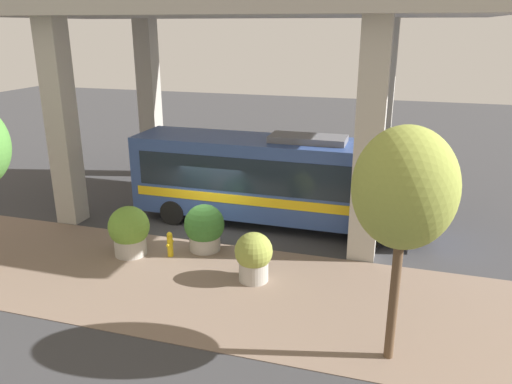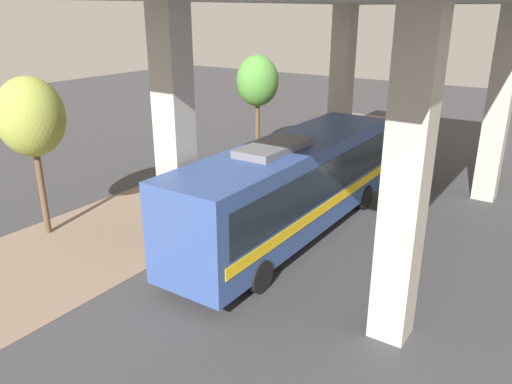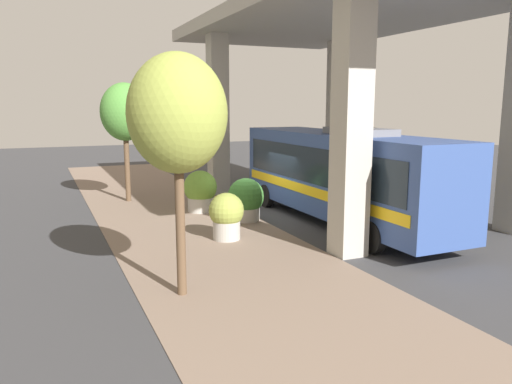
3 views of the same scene
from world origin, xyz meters
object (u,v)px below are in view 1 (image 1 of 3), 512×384
at_px(planter_middle, 129,231).
at_px(bus, 278,177).
at_px(planter_front, 204,228).
at_px(planter_back, 254,256).
at_px(fire_hydrant, 170,244).
at_px(street_tree_near, 405,189).

bearing_deg(planter_middle, bus, -44.77).
height_order(planter_front, planter_back, planter_front).
height_order(fire_hydrant, planter_front, planter_front).
xyz_separation_m(fire_hydrant, planter_middle, (-0.26, 1.38, 0.44)).
distance_m(planter_front, planter_back, 2.85).
bearing_deg(fire_hydrant, bus, -35.30).
height_order(bus, fire_hydrant, bus).
bearing_deg(planter_front, fire_hydrant, 132.44).
height_order(fire_hydrant, street_tree_near, street_tree_near).
height_order(planter_middle, street_tree_near, street_tree_near).
distance_m(bus, planter_middle, 6.02).
relative_size(bus, planter_front, 6.79).
distance_m(planter_middle, street_tree_near, 10.00).
bearing_deg(planter_front, planter_back, -125.68).
height_order(bus, planter_front, bus).
xyz_separation_m(planter_back, street_tree_near, (-2.70, -4.21, 3.42)).
height_order(planter_back, street_tree_near, street_tree_near).
bearing_deg(bus, planter_middle, 135.23).
xyz_separation_m(planter_front, street_tree_near, (-4.36, -6.53, 3.42)).
bearing_deg(planter_middle, fire_hydrant, -79.19).
distance_m(planter_front, street_tree_near, 8.57).
distance_m(bus, fire_hydrant, 5.07).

